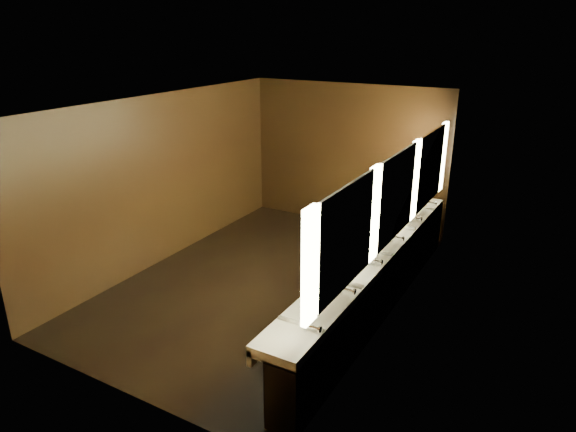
# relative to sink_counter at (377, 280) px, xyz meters

# --- Properties ---
(floor) EXTENTS (6.00, 6.00, 0.00)m
(floor) POSITION_rel_sink_counter_xyz_m (-1.79, -0.00, -0.50)
(floor) COLOR black
(floor) RESTS_ON ground
(ceiling) EXTENTS (4.00, 6.00, 0.02)m
(ceiling) POSITION_rel_sink_counter_xyz_m (-1.79, -0.00, 2.30)
(ceiling) COLOR #2D2D2B
(ceiling) RESTS_ON wall_back
(wall_back) EXTENTS (4.00, 0.02, 2.80)m
(wall_back) POSITION_rel_sink_counter_xyz_m (-1.79, 3.00, 0.90)
(wall_back) COLOR black
(wall_back) RESTS_ON floor
(wall_front) EXTENTS (4.00, 0.02, 2.80)m
(wall_front) POSITION_rel_sink_counter_xyz_m (-1.79, -3.00, 0.90)
(wall_front) COLOR black
(wall_front) RESTS_ON floor
(wall_left) EXTENTS (0.02, 6.00, 2.80)m
(wall_left) POSITION_rel_sink_counter_xyz_m (-3.79, -0.00, 0.90)
(wall_left) COLOR black
(wall_left) RESTS_ON floor
(wall_right) EXTENTS (0.02, 6.00, 2.80)m
(wall_right) POSITION_rel_sink_counter_xyz_m (0.21, -0.00, 0.90)
(wall_right) COLOR black
(wall_right) RESTS_ON floor
(sink_counter) EXTENTS (0.55, 5.40, 1.01)m
(sink_counter) POSITION_rel_sink_counter_xyz_m (0.00, 0.00, 0.00)
(sink_counter) COLOR black
(sink_counter) RESTS_ON floor
(mirror_band) EXTENTS (0.06, 5.03, 1.15)m
(mirror_band) POSITION_rel_sink_counter_xyz_m (0.19, -0.00, 1.25)
(mirror_band) COLOR #FAF3B3
(mirror_band) RESTS_ON wall_right
(person) EXTENTS (0.54, 0.67, 1.58)m
(person) POSITION_rel_sink_counter_xyz_m (-0.58, -0.20, 0.30)
(person) COLOR #84BDC5
(person) RESTS_ON floor
(trash_bin) EXTENTS (0.47, 0.47, 0.59)m
(trash_bin) POSITION_rel_sink_counter_xyz_m (-0.22, -2.19, -0.20)
(trash_bin) COLOR black
(trash_bin) RESTS_ON floor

